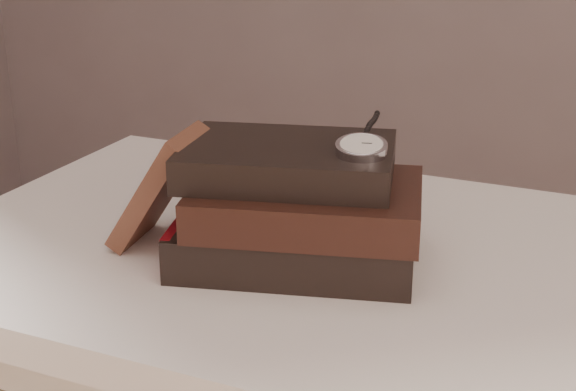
% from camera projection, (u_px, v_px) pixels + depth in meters
% --- Properties ---
extents(table, '(1.00, 0.60, 0.75)m').
position_uv_depth(table, '(348.00, 322.00, 1.00)').
color(table, white).
rests_on(table, ground).
extents(book_stack, '(0.31, 0.24, 0.13)m').
position_uv_depth(book_stack, '(298.00, 208.00, 0.93)').
color(book_stack, black).
rests_on(book_stack, table).
extents(journal, '(0.11, 0.11, 0.14)m').
position_uv_depth(journal, '(160.00, 187.00, 0.97)').
color(journal, '#43231A').
rests_on(journal, table).
extents(pocket_watch, '(0.07, 0.16, 0.02)m').
position_uv_depth(pocket_watch, '(362.00, 146.00, 0.88)').
color(pocket_watch, silver).
rests_on(pocket_watch, book_stack).
extents(eyeglasses, '(0.14, 0.15, 0.05)m').
position_uv_depth(eyeglasses, '(232.00, 167.00, 1.02)').
color(eyeglasses, silver).
rests_on(eyeglasses, book_stack).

